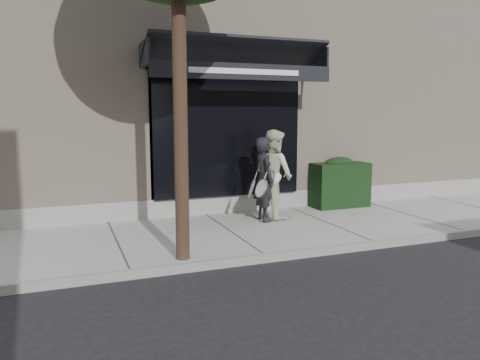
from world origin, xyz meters
name	(u,v)px	position (x,y,z in m)	size (l,w,h in m)	color
ground	(325,228)	(0.00, 0.00, 0.00)	(80.00, 80.00, 0.00)	black
sidewalk	(325,225)	(0.00, 0.00, 0.06)	(20.00, 3.00, 0.12)	gray
curb	(374,245)	(0.00, -1.55, 0.07)	(20.00, 0.10, 0.14)	gray
building_facade	(236,96)	(-0.01, 4.96, 2.74)	(14.30, 8.04, 5.64)	beige
hedge	(339,183)	(1.10, 1.25, 0.66)	(1.30, 0.70, 1.14)	black
pedestrian_front	(264,179)	(-1.09, 0.53, 0.95)	(0.70, 0.77, 1.66)	black
pedestrian_back	(274,174)	(-0.78, 0.73, 1.02)	(0.84, 0.99, 1.80)	beige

